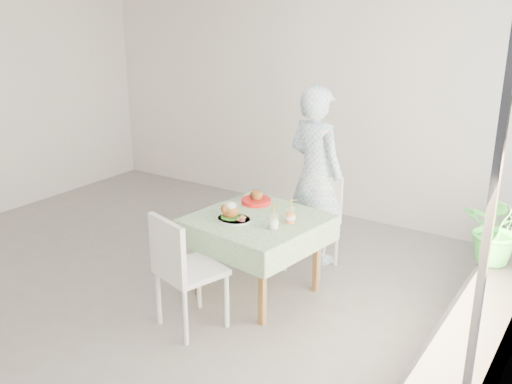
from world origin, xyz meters
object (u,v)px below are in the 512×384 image
Objects in this scene: cafe_table at (258,247)px; diner at (316,175)px; chair_far at (312,241)px; juice_cup_orange at (290,216)px; potted_plant at (499,228)px; chair_near at (190,293)px; main_dish at (232,214)px.

cafe_table is 1.06m from diner.
juice_cup_orange is at bearing -77.96° from chair_far.
diner reaches higher than potted_plant.
chair_near is 2.56m from potted_plant.
diner reaches higher than chair_far.
diner reaches higher than chair_near.
main_dish is (-0.31, -0.91, 0.51)m from chair_far.
cafe_table is 0.41m from main_dish.
juice_cup_orange is 0.42× the size of potted_plant.
main_dish is (-0.15, -0.17, 0.33)m from cafe_table.
juice_cup_orange reaches higher than main_dish.
diner is at bearing 104.82° from juice_cup_orange.
juice_cup_orange is at bearing 119.05° from diner.
potted_plant reaches higher than main_dish.
cafe_table is at bearing -171.46° from juice_cup_orange.
chair_far is 2.95× the size of main_dish.
chair_far is at bearing 78.68° from chair_near.
chair_far is at bearing 127.37° from diner.
juice_cup_orange reaches higher than chair_far.
main_dish is at bearing -154.77° from juice_cup_orange.
chair_near is at bearing -119.00° from juice_cup_orange.
chair_near is (-0.30, -1.51, 0.02)m from chair_far.
chair_near is 1.62× the size of potted_plant.
potted_plant is (1.69, 0.00, 0.52)m from chair_far.
cafe_table is 3.70× the size of main_dish.
main_dish is 0.52× the size of potted_plant.
chair_near is at bearing -89.39° from main_dish.
chair_far reaches higher than main_dish.
cafe_table is 0.78m from chair_far.
cafe_table is 1.18× the size of chair_near.
main_dish is 2.20m from potted_plant.
chair_far is 0.52× the size of diner.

